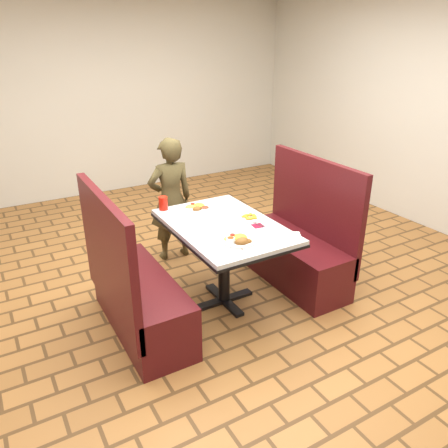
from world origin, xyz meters
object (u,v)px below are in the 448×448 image
Objects in this scene: red_tumbler at (163,203)px; booth_bench_right at (297,248)px; plantain_plate at (250,217)px; diner_person at (171,200)px; near_dinner_plate at (239,238)px; far_dinner_plate at (197,206)px; dining_table at (224,235)px; booth_bench_left at (135,294)px.

booth_bench_right is at bearing -26.59° from red_tumbler.
diner_person is at bearing 104.59° from plantain_plate.
near_dinner_plate is 0.76m from far_dinner_plate.
booth_bench_right is at bearing 0.00° from dining_table.
dining_table is at bearing 93.46° from diner_person.
diner_person reaches higher than far_dinner_plate.
red_tumbler is at bearing 104.40° from near_dinner_plate.
dining_table is 0.65m from red_tumbler.
near_dinner_plate is 1.03× the size of far_dinner_plate.
booth_bench_left is at bearing 180.00° from booth_bench_right.
booth_bench_left is at bearing -151.57° from far_dinner_plate.
diner_person is 0.58m from red_tumbler.
far_dinner_plate is at bearing 153.58° from booth_bench_right.
far_dinner_plate reaches higher than plantain_plate.
booth_bench_left is at bearing -131.89° from red_tumbler.
diner_person is at bearing 53.33° from booth_bench_left.
dining_table is 0.86m from booth_bench_right.
far_dinner_plate is (-0.03, 0.41, 0.12)m from dining_table.
near_dinner_plate is (-0.07, -0.35, 0.12)m from dining_table.
red_tumbler is at bearing 152.87° from far_dinner_plate.
diner_person is 5.00× the size of far_dinner_plate.
booth_bench_left reaches higher than far_dinner_plate.
plantain_plate is at bearing -57.02° from far_dinner_plate.
dining_table is 0.38m from near_dinner_plate.
far_dinner_plate is at bearing 28.43° from booth_bench_left.
diner_person is 1.09m from plantain_plate.
dining_table is at bearing -85.26° from far_dinner_plate.
plantain_plate is 1.66× the size of red_tumbler.
booth_bench_right is at bearing 0.00° from booth_bench_left.
far_dinner_plate is (-0.00, -0.62, 0.13)m from diner_person.
booth_bench_left and booth_bench_right have the same top height.
dining_table is at bearing 78.32° from near_dinner_plate.
dining_table is at bearing 0.00° from booth_bench_left.
dining_table is 0.86m from booth_bench_left.
booth_bench_right is 1.04m from near_dinner_plate.
near_dinner_plate is at bearing -75.60° from red_tumbler.
booth_bench_right reaches higher than plantain_plate.
dining_table is at bearing -61.18° from red_tumbler.
dining_table is 0.95× the size of diner_person.
booth_bench_right reaches higher than near_dinner_plate.
booth_bench_left is 0.88m from red_tumbler.
red_tumbler is (-0.27, 0.14, 0.04)m from far_dinner_plate.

